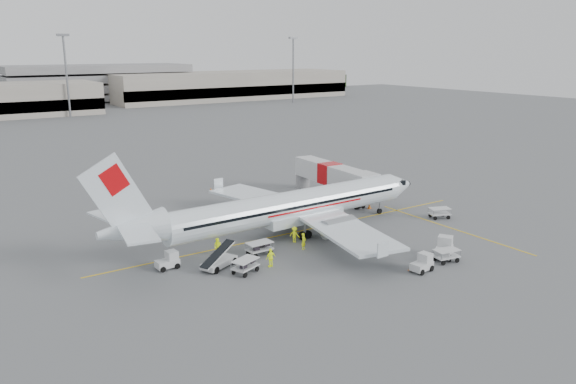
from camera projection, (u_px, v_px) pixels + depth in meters
name	position (u px, v px, depth m)	size (l,w,h in m)	color
ground	(299.00, 231.00, 58.18)	(360.00, 360.00, 0.00)	#56595B
stripe_lead	(299.00, 231.00, 58.18)	(44.00, 0.20, 0.01)	yellow
stripe_cross	(450.00, 228.00, 59.30)	(0.20, 20.00, 0.01)	yellow
terminal_east	(231.00, 85.00, 211.37)	(90.00, 26.00, 10.00)	gray
parking_garage	(98.00, 82.00, 198.65)	(62.00, 24.00, 14.00)	slate
treeline	(16.00, 94.00, 198.21)	(300.00, 3.00, 6.00)	black
mast_center	(67.00, 77.00, 153.08)	(3.20, 1.20, 22.00)	slate
mast_east	(293.00, 71.00, 193.56)	(3.20, 1.20, 22.00)	slate
aircraft	(292.00, 186.00, 56.32)	(36.37, 28.50, 10.03)	white
jet_bridge	(330.00, 181.00, 70.92)	(3.15, 16.80, 4.41)	silver
belt_loader	(219.00, 254.00, 48.34)	(4.60, 1.73, 2.49)	silver
tug_fore	(444.00, 248.00, 50.72)	(2.39, 1.37, 1.85)	silver
tug_mid	(422.00, 263.00, 47.58)	(1.98, 1.13, 1.53)	silver
tug_aft	(167.00, 260.00, 48.18)	(1.95, 1.11, 1.50)	silver
cart_loaded_a	(260.00, 248.00, 51.44)	(2.35, 1.39, 1.23)	silver
cart_loaded_b	(245.00, 266.00, 47.28)	(2.34, 1.39, 1.22)	silver
cart_empty_a	(446.00, 256.00, 49.76)	(2.23, 1.32, 1.16)	silver
cart_empty_b	(440.00, 213.00, 62.57)	(2.28, 1.35, 1.19)	silver
cone_nose	(369.00, 206.00, 66.45)	(0.41, 0.41, 0.67)	orange
cone_port	(211.00, 190.00, 74.16)	(0.38, 0.38, 0.61)	orange
cone_stbd	(410.00, 268.00, 47.86)	(0.32, 0.32, 0.53)	orange
crew_a	(304.00, 241.00, 52.81)	(0.58, 0.38, 1.59)	#E4F811
crew_b	(218.00, 247.00, 51.32)	(0.79, 0.62, 1.63)	#E4F811
crew_c	(295.00, 234.00, 54.75)	(1.03, 0.59, 1.59)	#E4F811
crew_d	(271.00, 258.00, 48.55)	(0.98, 0.41, 1.67)	#E4F811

